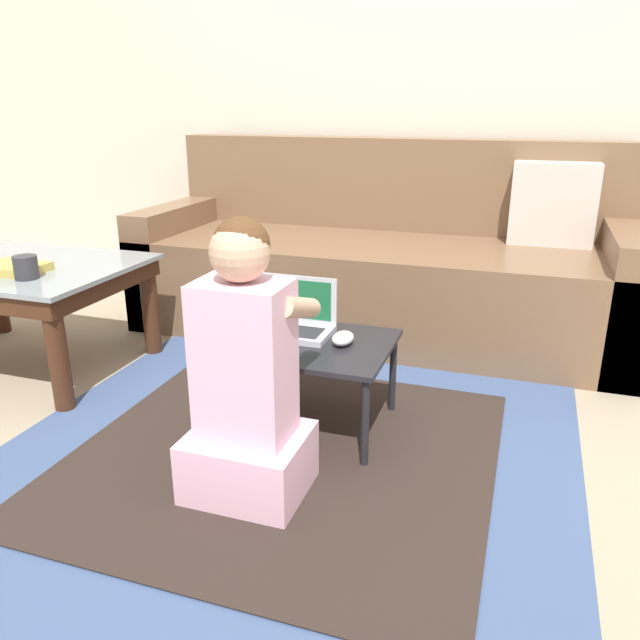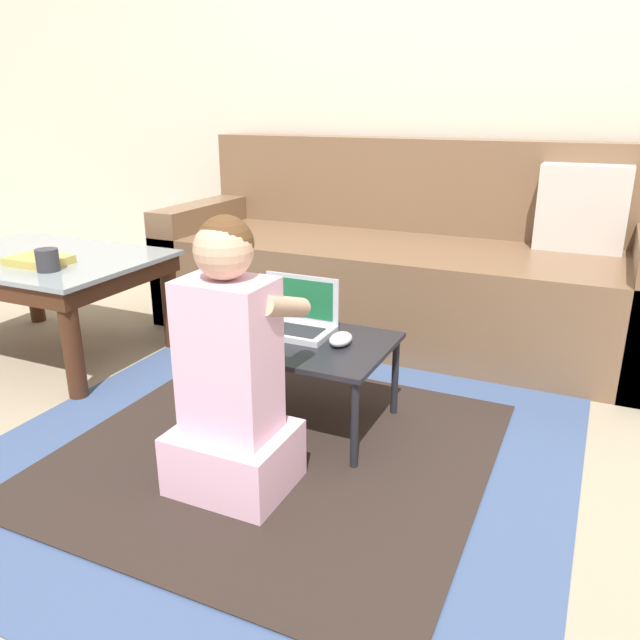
{
  "view_description": "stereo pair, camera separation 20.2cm",
  "coord_description": "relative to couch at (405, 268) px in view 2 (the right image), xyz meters",
  "views": [
    {
      "loc": [
        0.59,
        -1.52,
        1.03
      ],
      "look_at": [
        -0.03,
        0.3,
        0.36
      ],
      "focal_mm": 35.0,
      "sensor_mm": 36.0,
      "label": 1
    },
    {
      "loc": [
        0.77,
        -1.45,
        1.03
      ],
      "look_at": [
        -0.03,
        0.3,
        0.36
      ],
      "focal_mm": 35.0,
      "sensor_mm": 36.0,
      "label": 2
    }
  ],
  "objects": [
    {
      "name": "area_rug",
      "position": [
        -0.01,
        -1.27,
        -0.29
      ],
      "size": [
        1.75,
        1.73,
        0.01
      ],
      "color": "#3D517A",
      "rests_on": "ground_plane"
    },
    {
      "name": "laptop_desk",
      "position": [
        -0.01,
        -1.07,
        -0.03
      ],
      "size": [
        0.55,
        0.42,
        0.3
      ],
      "color": "black",
      "rests_on": "ground_plane"
    },
    {
      "name": "book_on_table",
      "position": [
        -1.17,
        -1.06,
        0.15
      ],
      "size": [
        0.23,
        0.16,
        0.03
      ],
      "color": "tan",
      "rests_on": "coffee_table"
    },
    {
      "name": "ground_plane",
      "position": [
        0.05,
        -1.31,
        -0.3
      ],
      "size": [
        16.0,
        16.0,
        0.0
      ],
      "primitive_type": "plane",
      "color": "gray"
    },
    {
      "name": "cup_on_table",
      "position": [
        -1.06,
        -1.12,
        0.18
      ],
      "size": [
        0.08,
        0.08,
        0.08
      ],
      "color": "#2D2D33",
      "rests_on": "coffee_table"
    },
    {
      "name": "couch",
      "position": [
        0.0,
        0.0,
        0.0
      ],
      "size": [
        2.24,
        0.84,
        0.88
      ],
      "color": "brown",
      "rests_on": "ground_plane"
    },
    {
      "name": "person_seated",
      "position": [
        -0.03,
        -1.48,
        0.03
      ],
      "size": [
        0.32,
        0.35,
        0.78
      ],
      "color": "#E5B2CC",
      "rests_on": "ground_plane"
    },
    {
      "name": "laptop",
      "position": [
        -0.08,
        -1.01,
        0.04
      ],
      "size": [
        0.27,
        0.17,
        0.18
      ],
      "color": "#B7BCC6",
      "rests_on": "laptop_desk"
    },
    {
      "name": "wall_back",
      "position": [
        0.05,
        0.44,
        0.95
      ],
      "size": [
        9.0,
        0.06,
        2.5
      ],
      "color": "beige",
      "rests_on": "ground_plane"
    },
    {
      "name": "computer_mouse",
      "position": [
        0.11,
        -1.05,
        0.03
      ],
      "size": [
        0.07,
        0.1,
        0.04
      ],
      "color": "silver",
      "rests_on": "laptop_desk"
    },
    {
      "name": "coffee_table",
      "position": [
        -1.28,
        -0.95,
        0.07
      ],
      "size": [
        0.94,
        0.68,
        0.44
      ],
      "color": "gray",
      "rests_on": "ground_plane"
    }
  ]
}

